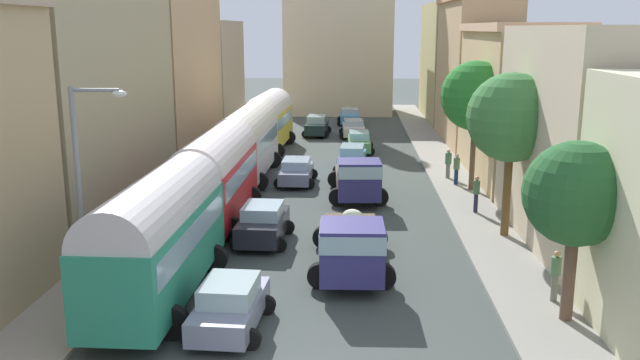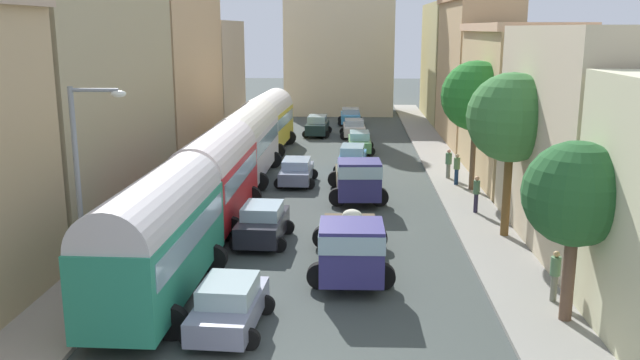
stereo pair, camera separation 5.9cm
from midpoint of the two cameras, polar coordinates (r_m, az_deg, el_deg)
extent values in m
plane|color=#3F4643|center=(41.27, 0.75, 0.86)|extent=(154.00, 154.00, 0.00)
cube|color=#A09588|center=(42.16, -9.15, 1.05)|extent=(2.50, 70.00, 0.14)
cube|color=gray|center=(41.63, 10.77, 0.83)|extent=(2.50, 70.00, 0.14)
cube|color=tan|center=(32.13, -19.28, 6.53)|extent=(4.09, 14.32, 10.88)
cube|color=tan|center=(45.82, -13.32, 9.29)|extent=(5.31, 13.60, 11.99)
cube|color=tan|center=(57.80, -9.76, 8.73)|extent=(5.10, 10.39, 9.18)
cube|color=beige|center=(28.60, 23.33, 3.28)|extent=(5.99, 11.15, 8.70)
cube|color=tan|center=(39.74, 16.35, 6.03)|extent=(4.40, 11.58, 8.42)
cube|color=#DDAC83|center=(39.50, 16.76, 12.42)|extent=(4.84, 11.58, 0.44)
cube|color=tan|center=(51.95, 13.15, 8.85)|extent=(4.21, 12.21, 10.48)
cube|color=tan|center=(65.22, 11.50, 9.85)|extent=(5.10, 13.55, 10.86)
cube|color=beige|center=(69.29, 1.70, 10.63)|extent=(10.79, 7.27, 11.74)
cube|color=beige|center=(67.61, -1.61, 13.51)|extent=(2.34, 2.34, 18.68)
cube|color=beige|center=(67.44, 4.98, 13.47)|extent=(2.34, 2.34, 18.68)
cube|color=#2C9270|center=(21.87, -13.57, -5.78)|extent=(2.50, 8.65, 2.47)
cylinder|color=silver|center=(21.51, -13.75, -2.66)|extent=(2.45, 8.47, 2.31)
cube|color=#99B7C6|center=(21.71, -13.65, -4.42)|extent=(2.53, 7.96, 0.79)
cylinder|color=black|center=(25.00, -14.07, -6.43)|extent=(1.00, 0.35, 1.00)
cylinder|color=black|center=(24.41, -9.04, -6.66)|extent=(1.00, 0.35, 1.00)
cylinder|color=black|center=(20.35, -18.71, -11.29)|extent=(1.00, 0.35, 1.00)
cylinder|color=black|center=(19.63, -12.54, -11.82)|extent=(1.00, 0.35, 1.00)
cube|color=red|center=(30.27, -8.83, -0.39)|extent=(2.47, 8.68, 2.46)
cylinder|color=silver|center=(30.02, -8.91, 1.89)|extent=(2.42, 8.51, 2.36)
cube|color=#99B7C6|center=(30.16, -8.86, 0.61)|extent=(2.51, 7.99, 0.79)
cylinder|color=black|center=(33.36, -9.73, -1.36)|extent=(1.00, 0.35, 1.00)
cylinder|color=black|center=(32.92, -5.84, -1.43)|extent=(1.00, 0.35, 1.00)
cylinder|color=black|center=(28.34, -12.14, -4.02)|extent=(1.00, 0.35, 1.00)
cylinder|color=black|center=(27.82, -7.57, -4.16)|extent=(1.00, 0.35, 1.00)
cube|color=silver|center=(38.94, -6.18, 2.67)|extent=(2.48, 9.91, 2.49)
cylinder|color=silver|center=(38.74, -6.22, 4.49)|extent=(2.43, 9.71, 2.33)
cube|color=#99B7C6|center=(38.85, -6.20, 3.47)|extent=(2.52, 9.12, 0.80)
cylinder|color=black|center=(42.33, -6.95, 1.76)|extent=(1.00, 0.35, 1.00)
cylinder|color=black|center=(41.98, -3.92, 1.73)|extent=(1.00, 0.35, 1.00)
cylinder|color=black|center=(36.45, -8.68, -0.10)|extent=(1.00, 0.35, 1.00)
cylinder|color=black|center=(36.05, -5.17, -0.15)|extent=(1.00, 0.35, 1.00)
cube|color=gold|center=(47.74, -4.49, 4.52)|extent=(2.89, 9.11, 2.37)
cylinder|color=silver|center=(47.58, -4.51, 5.94)|extent=(2.83, 8.93, 2.43)
cube|color=#99B7C6|center=(47.67, -4.50, 5.14)|extent=(2.90, 8.40, 0.76)
cylinder|color=black|center=(50.85, -5.23, 3.67)|extent=(1.00, 0.35, 1.00)
cylinder|color=black|center=(50.46, -2.60, 3.64)|extent=(1.00, 0.35, 1.00)
cylinder|color=black|center=(45.45, -6.53, 2.54)|extent=(1.00, 0.35, 1.00)
cylinder|color=black|center=(45.02, -3.59, 2.50)|extent=(1.00, 0.35, 1.00)
cube|color=navy|center=(22.16, 2.78, -6.13)|extent=(2.13, 2.10, 1.87)
cube|color=#99B7C6|center=(21.99, 2.79, -4.84)|extent=(2.18, 2.18, 0.60)
cube|color=brown|center=(25.71, 2.66, -4.96)|extent=(2.18, 5.03, 0.55)
ellipsoid|color=beige|center=(25.71, 3.73, -3.77)|extent=(1.15, 1.09, 0.49)
ellipsoid|color=beige|center=(25.01, 1.96, -4.14)|extent=(0.89, 1.02, 0.56)
ellipsoid|color=beige|center=(24.45, 2.06, -4.66)|extent=(1.23, 1.17, 0.47)
ellipsoid|color=beige|center=(25.27, 2.85, -3.11)|extent=(0.93, 0.81, 0.54)
cylinder|color=black|center=(22.71, 5.42, -8.21)|extent=(0.90, 0.31, 0.90)
cylinder|color=black|center=(22.68, 0.07, -8.18)|extent=(0.90, 0.31, 0.90)
cylinder|color=black|center=(26.70, 4.89, -4.94)|extent=(0.90, 0.32, 0.90)
cylinder|color=black|center=(26.67, 0.37, -4.91)|extent=(0.90, 0.32, 0.90)
cube|color=navy|center=(32.50, 3.42, 0.03)|extent=(2.16, 2.01, 1.86)
cube|color=#99B7C6|center=(32.39, 3.43, 0.93)|extent=(2.20, 2.09, 0.60)
cube|color=brown|center=(35.90, 3.10, 0.19)|extent=(2.31, 4.86, 0.55)
ellipsoid|color=beige|center=(34.39, 2.97, 0.60)|extent=(1.15, 1.08, 0.58)
ellipsoid|color=beige|center=(37.09, 2.88, 1.43)|extent=(0.97, 1.04, 0.49)
ellipsoid|color=beige|center=(34.99, 3.39, 0.70)|extent=(0.79, 0.94, 0.45)
ellipsoid|color=silver|center=(35.16, 3.68, 1.44)|extent=(1.03, 1.08, 0.53)
cylinder|color=black|center=(33.00, 5.17, -1.46)|extent=(0.90, 0.31, 0.90)
cylinder|color=black|center=(32.88, 1.58, -1.47)|extent=(0.90, 0.31, 0.90)
cylinder|color=black|center=(36.88, 4.62, 0.08)|extent=(0.90, 0.31, 0.90)
cylinder|color=black|center=(36.77, 1.42, 0.08)|extent=(0.90, 0.31, 0.90)
cube|color=#3D87C6|center=(41.00, 2.83, 1.68)|extent=(1.81, 4.31, 0.74)
cube|color=#94BBCF|center=(40.88, 2.84, 2.57)|extent=(1.50, 2.28, 0.56)
cylinder|color=black|center=(39.75, 3.82, 0.80)|extent=(0.60, 0.21, 0.60)
cylinder|color=black|center=(39.85, 1.59, 0.86)|extent=(0.60, 0.21, 0.60)
cylinder|color=black|center=(42.31, 3.99, 1.54)|extent=(0.60, 0.21, 0.60)
cylinder|color=black|center=(42.40, 1.89, 1.59)|extent=(0.60, 0.21, 0.60)
cube|color=#568F51|center=(47.16, 3.43, 3.13)|extent=(1.61, 4.15, 0.70)
cube|color=#93C1C9|center=(47.07, 3.44, 3.85)|extent=(1.39, 2.17, 0.50)
cylinder|color=black|center=(45.99, 4.42, 2.45)|extent=(0.60, 0.21, 0.60)
cylinder|color=black|center=(45.95, 2.51, 2.47)|extent=(0.60, 0.21, 0.60)
cylinder|color=black|center=(48.50, 4.29, 3.00)|extent=(0.60, 0.21, 0.60)
cylinder|color=black|center=(48.46, 2.48, 3.01)|extent=(0.60, 0.21, 0.60)
cube|color=silver|center=(53.65, 2.96, 4.34)|extent=(1.82, 3.83, 0.73)
cube|color=#A1B1C1|center=(53.56, 2.97, 4.97)|extent=(1.55, 2.01, 0.46)
cylinder|color=black|center=(52.58, 3.92, 3.78)|extent=(0.60, 0.21, 0.60)
cylinder|color=black|center=(52.52, 2.08, 3.79)|extent=(0.60, 0.21, 0.60)
cylinder|color=black|center=(54.89, 3.79, 4.16)|extent=(0.60, 0.21, 0.60)
cylinder|color=black|center=(54.83, 2.03, 4.17)|extent=(0.60, 0.21, 0.60)
cube|color=#3D92CE|center=(60.90, 2.65, 5.37)|extent=(1.82, 4.03, 0.74)
cube|color=#A4B3BF|center=(60.82, 2.66, 5.93)|extent=(1.56, 2.11, 0.47)
cylinder|color=black|center=(59.74, 3.50, 4.88)|extent=(0.60, 0.21, 0.60)
cylinder|color=black|center=(59.71, 1.85, 4.89)|extent=(0.60, 0.21, 0.60)
cylinder|color=black|center=(62.19, 3.42, 5.20)|extent=(0.60, 0.21, 0.60)
cylinder|color=black|center=(62.16, 1.83, 5.21)|extent=(0.60, 0.21, 0.60)
cube|color=gray|center=(19.86, -7.69, -10.95)|extent=(1.89, 3.82, 0.69)
cube|color=#A4BCBD|center=(19.62, -7.74, -9.30)|extent=(1.59, 2.02, 0.55)
cylinder|color=black|center=(21.21, -9.15, -10.33)|extent=(0.60, 0.21, 0.60)
cylinder|color=black|center=(20.85, -4.61, -10.62)|extent=(0.60, 0.21, 0.60)
cylinder|color=black|center=(19.19, -11.00, -13.00)|extent=(0.60, 0.21, 0.60)
cylinder|color=black|center=(18.79, -5.96, -13.41)|extent=(0.60, 0.21, 0.60)
cube|color=#23232A|center=(27.40, -4.86, -3.96)|extent=(1.86, 3.83, 0.83)
cube|color=#A3BDC6|center=(27.21, -4.88, -2.62)|extent=(1.58, 2.02, 0.51)
cylinder|color=black|center=(28.76, -6.11, -3.96)|extent=(0.60, 0.21, 0.60)
cylinder|color=black|center=(28.48, -2.74, -4.07)|extent=(0.60, 0.21, 0.60)
cylinder|color=black|center=(26.59, -7.09, -5.41)|extent=(0.60, 0.21, 0.60)
cylinder|color=black|center=(26.28, -3.45, -5.55)|extent=(0.60, 0.21, 0.60)
cube|color=slate|center=(37.51, -1.97, 0.57)|extent=(1.71, 3.97, 0.67)
cube|color=#9DB3CD|center=(37.39, -1.98, 1.44)|extent=(1.49, 2.07, 0.49)
cylinder|color=black|center=(38.85, -3.01, 0.53)|extent=(0.60, 0.21, 0.60)
cylinder|color=black|center=(38.69, -0.56, 0.50)|extent=(0.60, 0.21, 0.60)
cylinder|color=black|center=(36.48, -3.45, -0.29)|extent=(0.60, 0.21, 0.60)
cylinder|color=black|center=(36.31, -0.85, -0.33)|extent=(0.60, 0.21, 0.60)
cube|color=#1A2C2B|center=(54.51, -0.20, 4.53)|extent=(1.78, 4.17, 0.82)
cube|color=#9FC0C9|center=(54.41, -0.20, 5.25)|extent=(1.51, 2.19, 0.56)
cylinder|color=black|center=(55.90, -0.90, 4.35)|extent=(0.60, 0.21, 0.60)
cylinder|color=black|center=(55.75, 0.76, 4.33)|extent=(0.60, 0.21, 0.60)
cylinder|color=black|center=(53.39, -1.19, 3.94)|extent=(0.60, 0.21, 0.60)
cylinder|color=black|center=(53.24, 0.54, 3.92)|extent=(0.60, 0.21, 0.60)
cylinder|color=#182E4E|center=(37.63, 11.60, -0.48)|extent=(0.19, 0.19, 0.14)
cylinder|color=#182E4E|center=(37.52, 11.64, 0.27)|extent=(0.24, 0.24, 0.87)
cylinder|color=#52774A|center=(37.36, 11.69, 1.39)|extent=(0.36, 0.36, 0.63)
sphere|color=tan|center=(37.28, 11.72, 2.03)|extent=(0.22, 0.22, 0.22)
cylinder|color=#2A253C|center=(32.20, 13.20, -2.83)|extent=(0.17, 0.17, 0.14)
cylinder|color=#2A253C|center=(32.06, 13.24, -1.94)|extent=(0.28, 0.28, 0.90)
cylinder|color=#466B4C|center=(31.88, 13.31, -0.61)|extent=(0.43, 0.43, 0.63)
sphere|color=tan|center=(31.79, 13.35, 0.13)|extent=(0.22, 0.22, 0.22)
cylinder|color=slate|center=(39.19, 10.93, 0.08)|extent=(0.20, 0.20, 0.14)
cylinder|color=slate|center=(39.09, 10.96, 0.77)|extent=(0.33, 0.33, 0.82)
cylinder|color=#47714F|center=(38.94, 11.00, 1.82)|extent=(0.50, 0.50, 0.64)
sphere|color=tan|center=(38.87, 11.03, 2.43)|extent=(0.21, 0.21, 0.21)
cylinder|color=slate|center=(22.76, 19.35, -9.90)|extent=(0.18, 0.18, 0.14)
cylinder|color=slate|center=(22.58, 19.45, -8.72)|extent=(0.24, 0.24, 0.87)
cylinder|color=#537C55|center=(22.33, 19.59, -6.96)|extent=(0.37, 0.37, 0.60)
sphere|color=tan|center=(22.20, 19.67, -5.99)|extent=(0.20, 0.20, 0.20)
cylinder|color=gray|center=(20.88, -19.80, -2.06)|extent=(0.16, 0.16, 6.98)
cylinder|color=gray|center=(20.06, -18.69, 7.30)|extent=(1.39, 0.11, 0.11)
ellipsoid|color=silver|center=(19.82, -16.78, 7.08)|extent=(0.44, 0.28, 0.20)
cylinder|color=brown|center=(21.05, 20.55, -7.90)|extent=(0.37, 0.37, 2.85)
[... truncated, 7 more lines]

